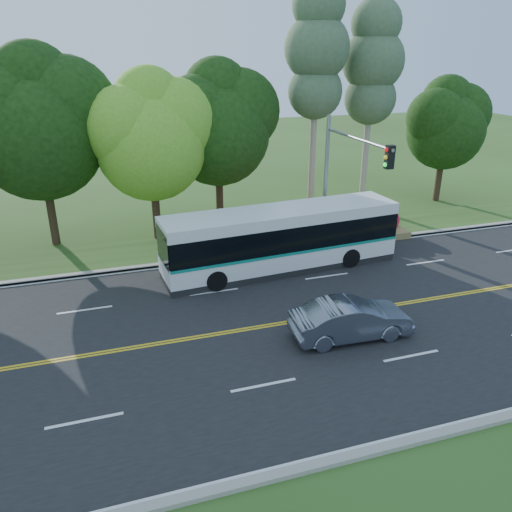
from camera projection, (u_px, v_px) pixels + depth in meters
name	position (u px, v px, depth m)	size (l,w,h in m)	color
ground	(247.00, 329.00, 19.29)	(120.00, 120.00, 0.00)	#314D19
road	(247.00, 329.00, 19.29)	(60.00, 14.00, 0.02)	black
curb_north	(207.00, 259.00, 25.56)	(60.00, 0.30, 0.15)	gray
curb_south	(326.00, 463.00, 12.97)	(60.00, 0.30, 0.15)	gray
grass_verge	(200.00, 247.00, 27.19)	(60.00, 4.00, 0.10)	#314D19
lane_markings	(245.00, 329.00, 19.26)	(57.60, 13.82, 0.00)	gold
tree_row	(85.00, 118.00, 25.94)	(44.70, 9.10, 13.84)	#2F2115
bougainvillea_hedge	(327.00, 227.00, 28.19)	(9.50, 2.25, 1.50)	maroon
traffic_signal	(343.00, 169.00, 24.07)	(0.42, 6.10, 7.00)	gray
transit_bus	(281.00, 240.00, 24.06)	(11.72, 3.42, 3.03)	silver
sedan	(351.00, 319.00, 18.49)	(1.57, 4.50, 1.48)	slate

